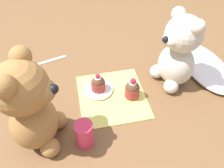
{
  "coord_description": "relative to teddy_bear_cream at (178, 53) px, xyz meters",
  "views": [
    {
      "loc": [
        0.46,
        -0.1,
        0.52
      ],
      "look_at": [
        0.0,
        0.0,
        0.06
      ],
      "focal_mm": 35.0,
      "sensor_mm": 36.0,
      "label": 1
    }
  ],
  "objects": [
    {
      "name": "tulle_cloth",
      "position": [
        -0.03,
        0.14,
        -0.11
      ],
      "size": [
        0.29,
        0.15,
        0.03
      ],
      "primitive_type": "ellipsoid",
      "color": "silver",
      "rests_on": "ground_plane"
    },
    {
      "name": "teaspoon",
      "position": [
        -0.19,
        -0.4,
        -0.12
      ],
      "size": [
        0.04,
        0.12,
        0.01
      ],
      "primitive_type": "cube",
      "rotation": [
        0.0,
        0.0,
        1.84
      ],
      "color": "silver",
      "rests_on": "ground_plane"
    },
    {
      "name": "cupcake_near_tan_bear",
      "position": [
        -0.0,
        -0.25,
        -0.08
      ],
      "size": [
        0.05,
        0.05,
        0.06
      ],
      "color": "#993333",
      "rests_on": "saucer_plate"
    },
    {
      "name": "teddy_bear_cream",
      "position": [
        0.0,
        0.0,
        0.0
      ],
      "size": [
        0.15,
        0.14,
        0.25
      ],
      "rotation": [
        0.0,
        0.0,
        0.25
      ],
      "color": "beige",
      "rests_on": "ground_plane"
    },
    {
      "name": "cupcake_near_cream_bear",
      "position": [
        0.04,
        -0.15,
        -0.08
      ],
      "size": [
        0.05,
        0.05,
        0.07
      ],
      "color": "#993333",
      "rests_on": "knitted_placemat"
    },
    {
      "name": "juice_glass",
      "position": [
        0.18,
        -0.31,
        -0.08
      ],
      "size": [
        0.05,
        0.05,
        0.08
      ],
      "primitive_type": "cylinder",
      "color": "#DB3356",
      "rests_on": "ground_plane"
    },
    {
      "name": "teddy_bear_tan",
      "position": [
        0.14,
        -0.43,
        0.01
      ],
      "size": [
        0.15,
        0.15,
        0.27
      ],
      "rotation": [
        0.0,
        0.0,
        2.88
      ],
      "color": "#A3703D",
      "rests_on": "ground_plane"
    },
    {
      "name": "ground_plane",
      "position": [
        0.03,
        -0.21,
        -0.12
      ],
      "size": [
        4.0,
        4.0,
        0.0
      ],
      "primitive_type": "plane",
      "color": "brown"
    },
    {
      "name": "knitted_placemat",
      "position": [
        0.03,
        -0.21,
        -0.12
      ],
      "size": [
        0.22,
        0.21,
        0.01
      ],
      "primitive_type": "cube",
      "color": "#E0D166",
      "rests_on": "ground_plane"
    },
    {
      "name": "saucer_plate",
      "position": [
        -0.0,
        -0.25,
        -0.11
      ],
      "size": [
        0.09,
        0.09,
        0.01
      ],
      "primitive_type": "cylinder",
      "color": "white",
      "rests_on": "knitted_placemat"
    }
  ]
}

